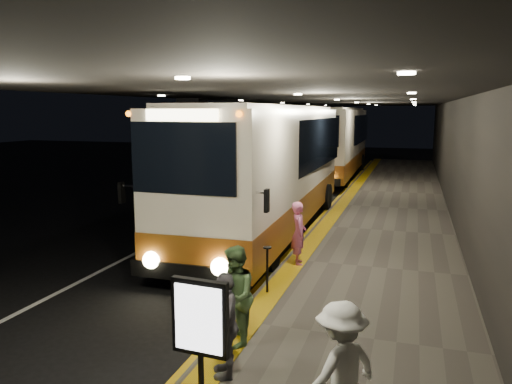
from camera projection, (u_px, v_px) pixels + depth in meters
The scene contains 16 objects.
ground at pixel (184, 266), 13.04m from camera, with size 90.00×90.00×0.00m, color black.
lane_line_white at pixel (199, 221), 18.28m from camera, with size 0.12×50.00×0.01m, color silver.
kerb_stripe_yellow at pixel (310, 229), 17.04m from camera, with size 0.18×50.00×0.01m, color gold.
sidewalk at pixel (382, 232), 16.31m from camera, with size 4.50×50.00×0.15m, color #514C44.
tactile_strip at pixel (325, 226), 16.87m from camera, with size 0.50×50.00×0.01m, color gold.
terminal_wall at pixel (462, 144), 15.17m from camera, with size 0.10×50.00×6.00m, color black.
support_columns at pixel (194, 165), 16.90m from camera, with size 0.80×24.80×4.40m.
canopy at pixel (317, 92), 16.26m from camera, with size 9.00×50.00×0.40m, color black.
coach_main at pixel (269, 174), 16.45m from camera, with size 2.98×13.06×4.05m.
coach_second at pixel (335, 145), 30.12m from camera, with size 2.94×12.95×4.06m.
passenger_boarding at pixel (299, 233), 12.58m from camera, with size 0.59×0.38×1.61m, color #D8659B.
passenger_waiting_green at pixel (235, 296), 8.20m from camera, with size 0.82×0.50×1.68m, color #4D6E3D.
passenger_waiting_white at pixel (341, 370), 5.88m from camera, with size 1.08×0.50×1.67m, color white.
passenger_waiting_grey at pixel (226, 324), 7.24m from camera, with size 0.92×0.47×1.58m, color #545358.
info_sign at pixel (200, 320), 6.53m from camera, with size 0.81×0.17×1.69m.
stanchion_post at pixel (267, 270), 10.61m from camera, with size 0.05×0.05×1.00m, color black.
Camera 1 is at (5.61, -11.40, 4.00)m, focal length 35.00 mm.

